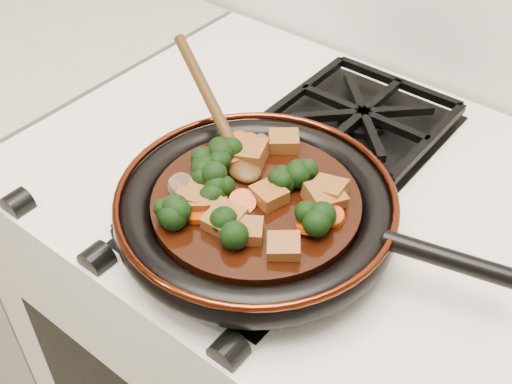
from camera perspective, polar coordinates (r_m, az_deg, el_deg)
The scene contains 35 objects.
stove at distance 1.21m, azimuth 3.35°, elevation -14.87°, with size 0.76×0.60×0.90m, color white.
burner_grate_front at distance 0.77m, azimuth -1.41°, elevation -2.96°, with size 0.23×0.23×0.03m, color black, non-canonical shape.
burner_grate_back at distance 0.95m, azimuth 9.44°, elevation 6.48°, with size 0.23×0.23×0.03m, color black, non-canonical shape.
skillet at distance 0.75m, azimuth 0.15°, elevation -1.52°, with size 0.45×0.33×0.05m.
braising_sauce at distance 0.75m, azimuth 0.00°, elevation -1.19°, with size 0.24×0.24×0.02m, color black.
tofu_cube_0 at distance 0.74m, azimuth 6.44°, elevation 0.10°, with size 0.04×0.04×0.02m, color brown.
tofu_cube_1 at distance 0.68m, azimuth 2.50°, elevation -4.93°, with size 0.03×0.03×0.02m, color brown.
tofu_cube_2 at distance 0.79m, azimuth -0.73°, elevation 3.44°, with size 0.04×0.04×0.02m, color brown.
tofu_cube_3 at distance 0.78m, azimuth -3.28°, elevation 2.73°, with size 0.03×0.04×0.02m, color brown.
tofu_cube_4 at distance 0.73m, azimuth 1.16°, elevation -0.30°, with size 0.04×0.03×0.02m, color brown.
tofu_cube_5 at distance 0.70m, azimuth -2.80°, elevation -2.54°, with size 0.04×0.04×0.02m, color brown.
tofu_cube_6 at distance 0.73m, azimuth 6.11°, elevation -0.45°, with size 0.04×0.04×0.02m, color brown.
tofu_cube_7 at distance 0.73m, azimuth -4.83°, elevation -0.53°, with size 0.04×0.04×0.02m, color brown.
tofu_cube_8 at distance 0.81m, azimuth 2.49°, elevation 4.46°, with size 0.04×0.03×0.02m, color brown.
tofu_cube_9 at distance 0.73m, azimuth -5.58°, elevation -0.91°, with size 0.04×0.03×0.02m, color brown.
tofu_cube_10 at distance 0.69m, azimuth -0.89°, elevation -3.54°, with size 0.04×0.03×0.02m, color brown.
broccoli_floret_0 at distance 0.76m, azimuth 3.73°, elevation 1.79°, with size 0.06×0.06×0.05m, color black, non-canonical shape.
broccoli_floret_1 at distance 0.74m, azimuth -4.16°, elevation 0.89°, with size 0.06×0.06×0.06m, color black, non-canonical shape.
broccoli_floret_2 at distance 0.70m, azimuth 4.72°, elevation -2.55°, with size 0.06×0.06×0.05m, color black, non-canonical shape.
broccoli_floret_3 at distance 0.71m, azimuth -6.93°, elevation -1.84°, with size 0.06×0.06×0.05m, color black, non-canonical shape.
broccoli_floret_4 at distance 0.79m, azimuth -3.40°, elevation 3.29°, with size 0.06×0.06×0.05m, color black, non-canonical shape.
broccoli_floret_5 at distance 0.75m, azimuth 1.79°, elevation 0.77°, with size 0.06×0.06×0.05m, color black, non-canonical shape.
broccoli_floret_6 at distance 0.77m, azimuth -3.94°, elevation 2.48°, with size 0.06×0.06×0.06m, color black, non-canonical shape.
broccoli_floret_7 at distance 0.73m, azimuth -3.06°, elevation -0.58°, with size 0.06×0.06×0.05m, color black, non-canonical shape.
broccoli_floret_8 at distance 0.69m, azimuth -2.44°, elevation -3.60°, with size 0.06×0.06×0.05m, color black, non-canonical shape.
carrot_coin_0 at distance 0.72m, azimuth 6.77°, elevation -2.21°, with size 0.03×0.03×0.01m, color #C13705.
carrot_coin_1 at distance 0.70m, azimuth 4.80°, elevation -3.09°, with size 0.03×0.03×0.01m, color #C13705.
carrot_coin_2 at distance 0.81m, azimuth -1.43°, elevation 4.47°, with size 0.03×0.03×0.01m, color #C13705.
carrot_coin_3 at distance 0.81m, azimuth -0.70°, elevation 4.36°, with size 0.03×0.03×0.01m, color #C13705.
carrot_coin_4 at distance 0.73m, azimuth -1.24°, elevation -0.93°, with size 0.03×0.03×0.01m, color #C13705.
carrot_coin_5 at distance 0.72m, azimuth -5.26°, elevation -2.02°, with size 0.03×0.03×0.01m, color #C13705.
mushroom_slice_0 at distance 0.75m, azimuth -6.66°, elevation 0.50°, with size 0.03×0.03×0.01m, color brown.
mushroom_slice_1 at distance 0.75m, azimuth -6.65°, elevation 0.53°, with size 0.03×0.03×0.01m, color brown.
mushroom_slice_2 at distance 0.80m, azimuth 0.45°, elevation 4.02°, with size 0.03×0.03×0.01m, color brown.
wooden_spoon at distance 0.80m, azimuth -2.83°, elevation 5.61°, with size 0.14×0.09×0.22m.
Camera 1 is at (0.35, 1.14, 1.46)m, focal length 45.00 mm.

